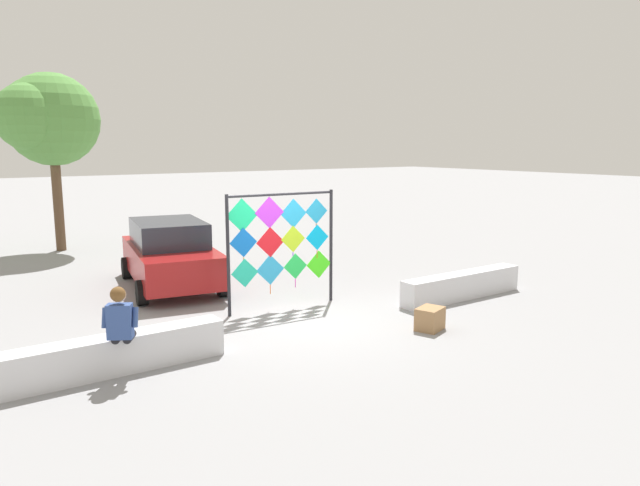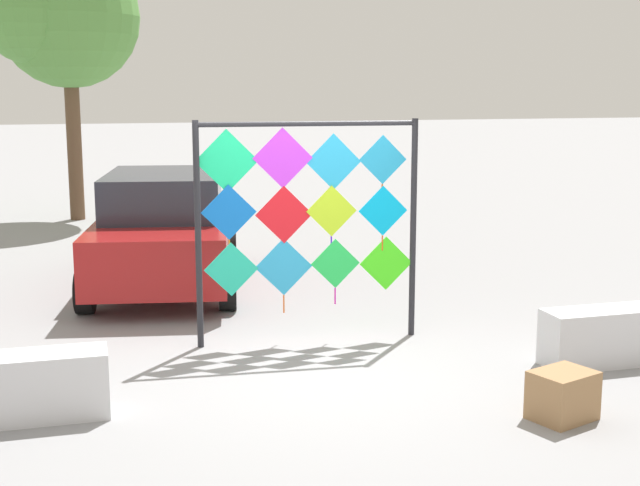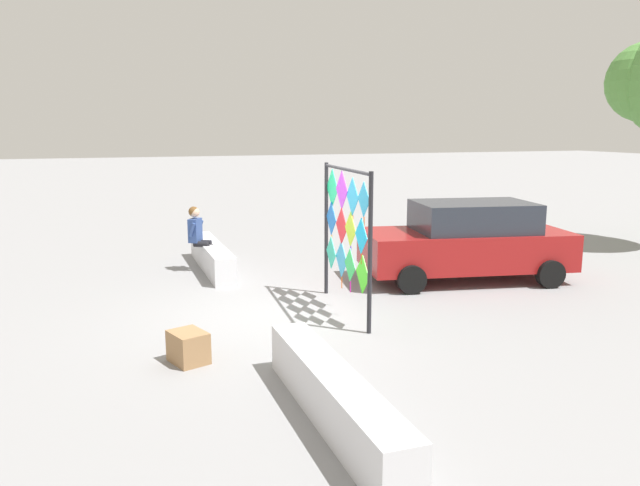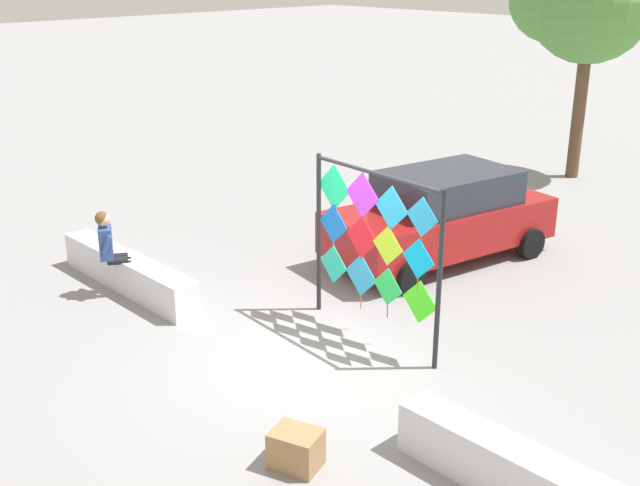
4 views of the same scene
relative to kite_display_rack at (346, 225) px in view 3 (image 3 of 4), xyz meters
name	(u,v)px [view 3 (image 3 of 4)]	position (x,y,z in m)	size (l,w,h in m)	color
ground	(281,316)	(-0.07, -1.14, -1.51)	(120.00, 120.00, 0.00)	gray
plaza_ledge_left	(212,256)	(-3.96, -1.65, -1.22)	(3.43, 0.45, 0.59)	silver
plaza_ledge_right	(333,397)	(3.82, -1.65, -1.22)	(3.43, 0.45, 0.59)	silver
kite_display_rack	(346,225)	(0.00, 0.00, 0.00)	(2.50, 0.25, 2.50)	#232328
seated_vendor	(199,234)	(-3.92, -1.92, -0.67)	(0.63, 0.69, 1.44)	black
parked_car	(467,241)	(-1.25, 3.22, -0.68)	(2.60, 4.46, 1.63)	maroon
cardboard_box_large	(188,347)	(1.54, -2.89, -1.29)	(0.52, 0.41, 0.43)	#9E754C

